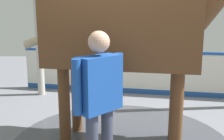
# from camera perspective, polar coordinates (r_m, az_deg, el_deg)

# --- Properties ---
(ground_plane) EXTENTS (16.00, 16.00, 0.02)m
(ground_plane) POSITION_cam_1_polar(r_m,az_deg,el_deg) (4.21, 4.96, -13.81)
(ground_plane) COLOR slate
(barrier_wall) EXTENTS (1.06, 5.60, 1.03)m
(barrier_wall) POSITION_cam_1_polar(r_m,az_deg,el_deg) (6.16, 5.81, -0.84)
(barrier_wall) COLOR silver
(barrier_wall) RESTS_ON ground
(roof_post_far) EXTENTS (0.16, 0.16, 2.97)m
(roof_post_far) POSITION_cam_1_polar(r_m,az_deg,el_deg) (6.14, -15.72, 8.26)
(roof_post_far) COLOR #B7B2A8
(roof_post_far) RESTS_ON ground
(horse) EXTENTS (1.26, 3.37, 2.75)m
(horse) POSITION_cam_1_polar(r_m,az_deg,el_deg) (3.54, 4.23, 8.61)
(horse) COLOR brown
(horse) RESTS_ON ground
(handler) EXTENTS (0.50, 0.49, 1.65)m
(handler) POSITION_cam_1_polar(r_m,az_deg,el_deg) (2.76, -2.75, -6.18)
(handler) COLOR #47331E
(handler) RESTS_ON ground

